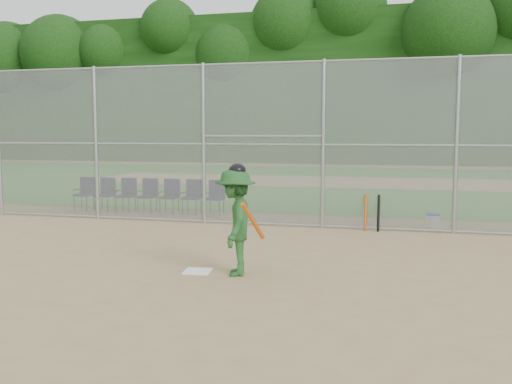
% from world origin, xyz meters
% --- Properties ---
extents(ground, '(100.00, 100.00, 0.00)m').
position_xyz_m(ground, '(0.00, 0.00, 0.00)').
color(ground, tan).
rests_on(ground, ground).
extents(grass_strip, '(100.00, 100.00, 0.00)m').
position_xyz_m(grass_strip, '(0.00, 18.00, 0.01)').
color(grass_strip, '#296D20').
rests_on(grass_strip, ground).
extents(dirt_patch_far, '(24.00, 24.00, 0.00)m').
position_xyz_m(dirt_patch_far, '(0.00, 18.00, 0.01)').
color(dirt_patch_far, tan).
rests_on(dirt_patch_far, ground).
extents(backstop_fence, '(16.09, 0.09, 4.00)m').
position_xyz_m(backstop_fence, '(0.00, 5.00, 2.07)').
color(backstop_fence, gray).
rests_on(backstop_fence, ground).
extents(treeline, '(81.00, 60.00, 11.00)m').
position_xyz_m(treeline, '(0.00, 20.00, 5.50)').
color(treeline, black).
rests_on(treeline, ground).
extents(home_plate, '(0.48, 0.48, 0.02)m').
position_xyz_m(home_plate, '(-0.40, 0.18, 0.01)').
color(home_plate, white).
rests_on(home_plate, ground).
extents(batter_at_plate, '(0.95, 1.33, 1.81)m').
position_xyz_m(batter_at_plate, '(0.26, 0.16, 0.87)').
color(batter_at_plate, '#205021').
rests_on(batter_at_plate, ground).
extents(water_cooler, '(0.32, 0.32, 0.41)m').
position_xyz_m(water_cooler, '(3.56, 5.32, 0.21)').
color(water_cooler, white).
rests_on(water_cooler, ground).
extents(spare_bats, '(0.36, 0.24, 0.85)m').
position_xyz_m(spare_bats, '(2.17, 4.89, 0.42)').
color(spare_bats, '#D84C14').
rests_on(spare_bats, ground).
extents(chair_0, '(0.54, 0.52, 0.96)m').
position_xyz_m(chair_0, '(-6.30, 6.46, 0.48)').
color(chair_0, '#0F1039').
rests_on(chair_0, ground).
extents(chair_1, '(0.54, 0.52, 0.96)m').
position_xyz_m(chair_1, '(-5.62, 6.46, 0.48)').
color(chair_1, '#0F1039').
rests_on(chair_1, ground).
extents(chair_2, '(0.54, 0.52, 0.96)m').
position_xyz_m(chair_2, '(-4.94, 6.46, 0.48)').
color(chair_2, '#0F1039').
rests_on(chair_2, ground).
extents(chair_3, '(0.54, 0.52, 0.96)m').
position_xyz_m(chair_3, '(-4.26, 6.46, 0.48)').
color(chair_3, '#0F1039').
rests_on(chair_3, ground).
extents(chair_4, '(0.54, 0.52, 0.96)m').
position_xyz_m(chair_4, '(-3.57, 6.46, 0.48)').
color(chair_4, '#0F1039').
rests_on(chair_4, ground).
extents(chair_5, '(0.54, 0.52, 0.96)m').
position_xyz_m(chair_5, '(-2.89, 6.46, 0.48)').
color(chair_5, '#0F1039').
rests_on(chair_5, ground).
extents(chair_6, '(0.54, 0.52, 0.96)m').
position_xyz_m(chair_6, '(-2.21, 6.46, 0.48)').
color(chair_6, '#0F1039').
rests_on(chair_6, ground).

